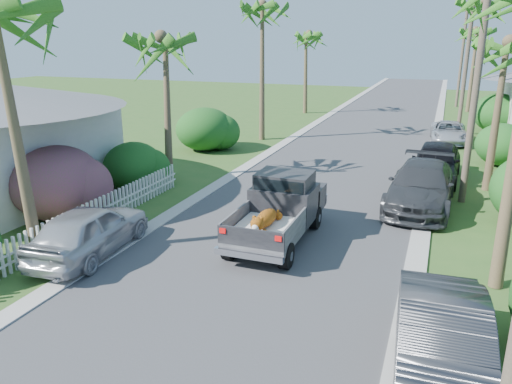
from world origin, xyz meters
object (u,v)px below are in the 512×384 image
at_px(parked_car_rf, 436,162).
at_px(palm_r_c, 486,2).
at_px(parked_car_rm, 421,186).
at_px(palm_r_b, 507,43).
at_px(utility_pole_b, 477,82).
at_px(palm_l_c, 262,6).
at_px(utility_pole_c, 466,63).
at_px(palm_l_d, 307,34).
at_px(utility_pole_d, 462,56).
at_px(parked_car_rn, 442,345).
at_px(palm_l_b, 164,38).
at_px(palm_r_d, 477,30).
at_px(parked_car_ln, 89,230).
at_px(parked_car_rd, 449,132).
at_px(pickup_truck, 282,206).

height_order(parked_car_rf, palm_r_c, palm_r_c).
distance_m(parked_car_rm, parked_car_rf, 4.16).
xyz_separation_m(palm_r_b, utility_pole_b, (-1.00, -2.00, -1.35)).
height_order(palm_l_c, utility_pole_c, palm_l_c).
height_order(palm_l_d, utility_pole_d, utility_pole_d).
xyz_separation_m(parked_car_rn, utility_pole_c, (0.60, 26.62, 3.83)).
bearing_deg(palm_l_b, palm_r_c, 47.12).
xyz_separation_m(parked_car_rn, palm_l_c, (-11.00, 20.62, 7.15)).
height_order(parked_car_rm, palm_r_b, palm_r_b).
bearing_deg(palm_r_d, palm_r_c, -91.23).
distance_m(parked_car_ln, palm_l_b, 10.02).
height_order(parked_car_rm, palm_l_c, palm_l_c).
xyz_separation_m(parked_car_rn, parked_car_ln, (-9.76, 2.42, -0.01)).
relative_size(parked_car_rf, palm_r_b, 0.69).
distance_m(parked_car_rf, utility_pole_c, 12.72).
bearing_deg(palm_l_c, utility_pole_c, 27.35).
distance_m(parked_car_rf, palm_l_c, 14.05).
relative_size(palm_r_d, utility_pole_c, 0.89).
xyz_separation_m(parked_car_rn, parked_car_rf, (-0.50, 14.52, 0.08)).
height_order(parked_car_rf, parked_car_rd, parked_car_rf).
distance_m(palm_l_b, utility_pole_c, 20.30).
bearing_deg(palm_r_b, parked_car_rd, 99.00).
xyz_separation_m(parked_car_ln, utility_pole_b, (10.36, 9.20, 3.84)).
distance_m(parked_car_rn, parked_car_rm, 10.41).
height_order(palm_l_b, utility_pole_b, utility_pole_b).
bearing_deg(utility_pole_c, palm_l_c, -152.65).
bearing_deg(utility_pole_b, palm_l_b, -175.39).
distance_m(parked_car_rm, palm_r_c, 16.14).
height_order(utility_pole_b, utility_pole_d, same).
height_order(palm_l_b, palm_l_d, palm_l_d).
height_order(parked_car_rf, palm_l_c, palm_l_c).
height_order(palm_l_c, palm_r_b, palm_l_c).
relative_size(parked_car_ln, palm_l_c, 0.48).
height_order(palm_r_d, utility_pole_b, utility_pole_b).
distance_m(pickup_truck, palm_r_d, 33.97).
relative_size(parked_car_rn, utility_pole_c, 0.52).
relative_size(palm_r_b, palm_r_d, 0.90).
relative_size(parked_car_rn, utility_pole_d, 0.52).
relative_size(parked_car_rm, parked_car_rd, 1.27).
bearing_deg(parked_car_ln, parked_car_rn, 162.01).
xyz_separation_m(parked_car_rd, palm_l_c, (-11.00, -3.11, 7.29)).
bearing_deg(parked_car_ln, palm_r_c, -120.33).
distance_m(parked_car_rf, palm_r_c, 12.56).
xyz_separation_m(parked_car_rm, palm_r_d, (2.41, 28.25, 5.92)).
distance_m(parked_car_rf, utility_pole_d, 27.39).
bearing_deg(utility_pole_d, palm_l_b, -111.80).
height_order(parked_car_rn, palm_l_c, palm_l_c).
xyz_separation_m(palm_r_d, utility_pole_b, (-0.90, -27.00, -2.14)).
distance_m(utility_pole_c, utility_pole_d, 15.00).
height_order(pickup_truck, parked_car_rn, pickup_truck).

